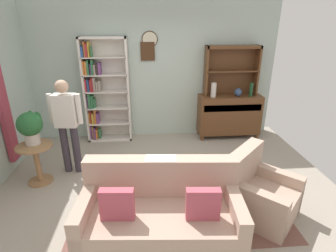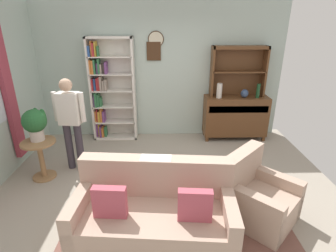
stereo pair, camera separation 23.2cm
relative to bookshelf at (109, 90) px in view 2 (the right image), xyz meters
name	(u,v)px [view 2 (the right image)]	position (x,y,z in m)	size (l,w,h in m)	color
ground_plane	(162,189)	(1.07, -1.94, -1.07)	(5.40, 4.60, 0.02)	#9E9384
wall_back	(161,71)	(1.07, 0.19, 0.35)	(5.00, 0.09, 2.80)	#ADC1B7
area_rug	(176,201)	(1.27, -2.24, -1.05)	(2.80, 1.86, 0.01)	brown
bookshelf	(109,90)	(0.00, 0.00, 0.00)	(0.90, 0.30, 2.10)	silver
sideboard	(235,115)	(2.62, -0.08, -0.55)	(1.30, 0.45, 0.92)	brown
sideboard_hutch	(239,64)	(2.62, 0.02, 0.50)	(1.10, 0.26, 1.00)	brown
vase_tall	(219,91)	(2.23, -0.16, 0.01)	(0.11, 0.11, 0.29)	beige
vase_round	(245,93)	(2.75, -0.15, -0.05)	(0.15, 0.15, 0.17)	#33476B
bottle_wine	(258,91)	(3.01, -0.17, 0.01)	(0.07, 0.07, 0.29)	#194223
couch_floral	(154,214)	(0.99, -2.88, -0.74)	(1.86, 0.99, 0.90)	tan
armchair_floral	(258,198)	(2.29, -2.59, -0.77)	(1.08, 1.08, 0.88)	tan
plant_stand	(41,156)	(-0.85, -1.57, -0.66)	(0.52, 0.52, 0.64)	#997047
potted_plant_large	(35,123)	(-0.87, -1.51, -0.13)	(0.36, 0.36, 0.50)	beige
person_reading	(70,119)	(-0.40, -1.28, -0.15)	(0.53, 0.24, 1.56)	#38333D
coffee_table	(175,170)	(1.26, -1.99, -0.70)	(0.80, 0.50, 0.42)	brown
book_stack	(184,165)	(1.39, -2.01, -0.60)	(0.22, 0.15, 0.08)	#3F3833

